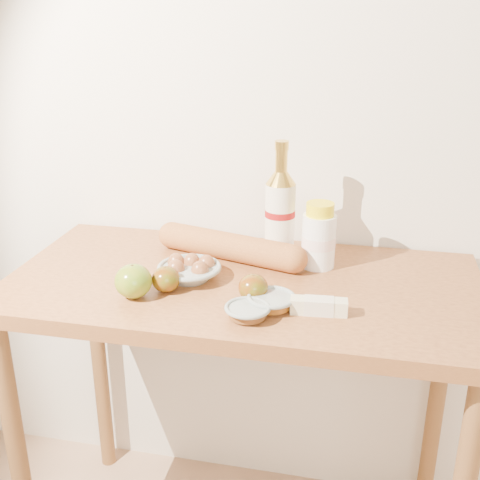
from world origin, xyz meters
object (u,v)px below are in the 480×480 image
cream_bottle (319,237)px  baguette (230,246)px  egg_bowl (190,270)px  bourbon_bottle (280,214)px  table (242,322)px

cream_bottle → baguette: size_ratio=0.39×
cream_bottle → baguette: (-0.24, -0.01, -0.04)m
egg_bowl → bourbon_bottle: bearing=38.8°
bourbon_bottle → cream_bottle: bearing=8.9°
baguette → egg_bowl: bearing=-101.4°
table → egg_bowl: (-0.13, -0.02, 0.15)m
cream_bottle → egg_bowl: size_ratio=1.00×
table → baguette: (-0.06, 0.12, 0.16)m
bourbon_bottle → baguette: bearing=-152.6°
egg_bowl → baguette: bearing=63.3°
bourbon_bottle → cream_bottle: bourbon_bottle is taller
bourbon_bottle → table: bearing=-98.4°
table → cream_bottle: 0.30m
table → bourbon_bottle: bearing=63.6°
table → egg_bowl: 0.20m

